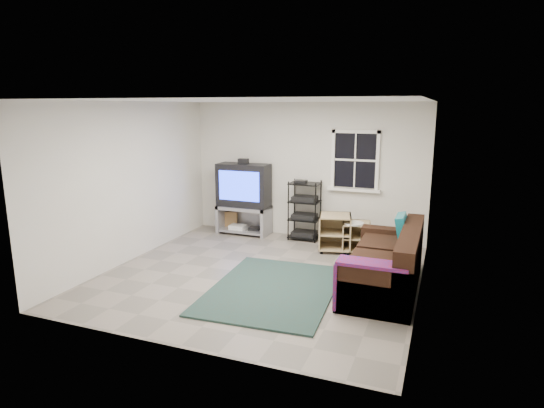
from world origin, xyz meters
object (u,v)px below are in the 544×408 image
at_px(side_table_left, 335,231).
at_px(side_table_right, 356,234).
at_px(av_rack, 304,214).
at_px(tv_unit, 244,193).
at_px(sofa, 387,266).

xyz_separation_m(side_table_left, side_table_right, (0.37, 0.05, -0.04)).
bearing_deg(av_rack, side_table_right, -20.33).
xyz_separation_m(tv_unit, side_table_right, (2.32, -0.35, -0.53)).
bearing_deg(tv_unit, av_rack, 2.42).
bearing_deg(side_table_right, sofa, -64.93).
height_order(tv_unit, side_table_right, tv_unit).
relative_size(tv_unit, sofa, 0.72).
bearing_deg(av_rack, tv_unit, -177.58).
relative_size(tv_unit, side_table_left, 2.29).
bearing_deg(side_table_left, tv_unit, 168.53).
bearing_deg(sofa, side_table_left, 126.24).
xyz_separation_m(av_rack, sofa, (1.79, -1.94, -0.16)).
bearing_deg(sofa, av_rack, 132.82).
xyz_separation_m(av_rack, side_table_right, (1.07, -0.40, -0.19)).
distance_m(side_table_left, sofa, 1.84).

